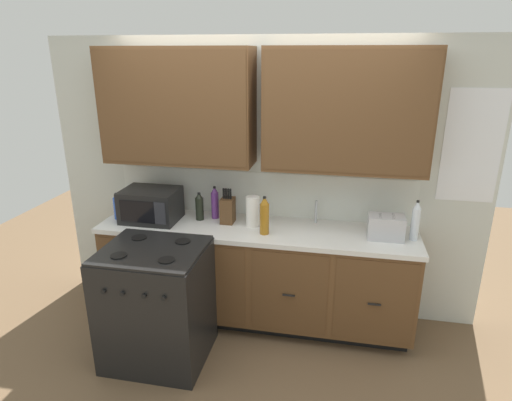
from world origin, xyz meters
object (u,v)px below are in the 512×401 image
(bottle_violet, at_px, (215,203))
(bottle_amber, at_px, (264,216))
(bottle_blue, at_px, (117,206))
(microwave, at_px, (151,205))
(toaster, at_px, (386,227))
(knife_block, at_px, (228,210))
(bottle_clear, at_px, (416,221))
(bottle_dark, at_px, (199,206))
(paper_towel_roll, at_px, (253,211))
(stove_range, at_px, (157,304))

(bottle_violet, bearing_deg, bottle_amber, -28.00)
(bottle_blue, height_order, bottle_violet, bottle_violet)
(microwave, height_order, toaster, microwave)
(toaster, distance_m, bottle_amber, 0.96)
(microwave, xyz_separation_m, knife_block, (0.67, 0.08, -0.02))
(microwave, height_order, bottle_clear, bottle_clear)
(bottle_dark, height_order, bottle_clear, bottle_clear)
(bottle_violet, bearing_deg, bottle_blue, -167.55)
(bottle_amber, bearing_deg, microwave, 174.33)
(microwave, bearing_deg, bottle_blue, -175.23)
(microwave, relative_size, bottle_clear, 1.46)
(knife_block, xyz_separation_m, bottle_violet, (-0.14, 0.08, 0.03))
(microwave, height_order, bottle_dark, microwave)
(toaster, distance_m, paper_towel_roll, 1.09)
(microwave, relative_size, toaster, 1.71)
(paper_towel_roll, bearing_deg, bottle_blue, -176.59)
(bottle_blue, distance_m, bottle_dark, 0.73)
(paper_towel_roll, xyz_separation_m, bottle_amber, (0.13, -0.15, 0.03))
(microwave, bearing_deg, bottle_dark, 13.13)
(bottle_clear, bearing_deg, knife_block, 177.47)
(microwave, xyz_separation_m, bottle_violet, (0.53, 0.16, 0.00))
(bottle_dark, xyz_separation_m, bottle_violet, (0.12, 0.06, 0.02))
(knife_block, height_order, bottle_clear, bottle_clear)
(paper_towel_roll, height_order, bottle_dark, paper_towel_roll)
(toaster, xyz_separation_m, bottle_violet, (-1.45, 0.16, 0.05))
(knife_block, distance_m, bottle_dark, 0.26)
(bottle_blue, bearing_deg, bottle_dark, 9.60)
(stove_range, height_order, bottle_blue, bottle_blue)
(toaster, relative_size, knife_block, 0.90)
(microwave, xyz_separation_m, bottle_dark, (0.41, 0.10, -0.02))
(microwave, relative_size, bottle_dark, 1.93)
(toaster, bearing_deg, bottle_violet, 173.60)
(knife_block, bearing_deg, stove_range, -119.74)
(bottle_violet, bearing_deg, paper_towel_roll, -17.30)
(bottle_clear, relative_size, bottle_violet, 1.12)
(stove_range, height_order, knife_block, knife_block)
(microwave, relative_size, bottle_amber, 1.50)
(bottle_dark, bearing_deg, knife_block, -3.97)
(stove_range, relative_size, bottle_dark, 3.81)
(knife_block, bearing_deg, paper_towel_roll, -7.96)
(bottle_violet, xyz_separation_m, bottle_amber, (0.49, -0.26, 0.01))
(microwave, height_order, bottle_blue, microwave)
(toaster, bearing_deg, bottle_amber, -174.07)
(stove_range, relative_size, bottle_violet, 3.24)
(microwave, bearing_deg, bottle_clear, 0.27)
(knife_block, distance_m, bottle_violet, 0.16)
(paper_towel_roll, relative_size, bottle_dark, 1.04)
(knife_block, relative_size, bottle_dark, 1.24)
(stove_range, bearing_deg, bottle_dark, 79.27)
(stove_range, xyz_separation_m, bottle_clear, (1.93, 0.62, 0.60))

